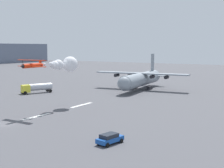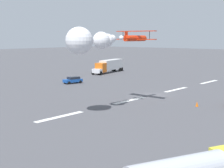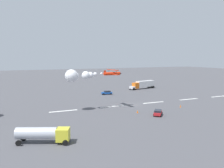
% 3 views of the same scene
% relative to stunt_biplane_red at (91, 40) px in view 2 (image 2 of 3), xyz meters
% --- Properties ---
extents(ground_plane, '(440.00, 440.00, 0.00)m').
position_rel_stunt_biplane_red_xyz_m(ground_plane, '(-18.40, -1.71, -10.02)').
color(ground_plane, '#4C4C51').
rests_on(ground_plane, ground).
extents(runway_stripe_1, '(8.00, 0.90, 0.01)m').
position_rel_stunt_biplane_red_xyz_m(runway_stripe_1, '(-41.13, -1.71, -10.02)').
color(runway_stripe_1, white).
rests_on(runway_stripe_1, ground).
extents(runway_stripe_2, '(8.00, 0.90, 0.01)m').
position_rel_stunt_biplane_red_xyz_m(runway_stripe_2, '(-25.97, -1.71, -10.02)').
color(runway_stripe_2, white).
rests_on(runway_stripe_2, ground).
extents(runway_stripe_3, '(8.00, 0.90, 0.01)m').
position_rel_stunt_biplane_red_xyz_m(runway_stripe_3, '(-10.82, -1.71, -10.02)').
color(runway_stripe_3, white).
rests_on(runway_stripe_3, ground).
extents(runway_stripe_4, '(8.00, 0.90, 0.01)m').
position_rel_stunt_biplane_red_xyz_m(runway_stripe_4, '(4.33, -1.71, -10.02)').
color(runway_stripe_4, white).
rests_on(runway_stripe_4, ground).
extents(stunt_biplane_red, '(17.41, 7.32, 3.57)m').
position_rel_stunt_biplane_red_xyz_m(stunt_biplane_red, '(0.00, 0.00, 0.00)').
color(stunt_biplane_red, red).
extents(semi_truck_orange, '(14.23, 5.73, 3.70)m').
position_rel_stunt_biplane_red_xyz_m(semi_truck_orange, '(-41.31, -32.91, -7.90)').
color(semi_truck_orange, silver).
rests_on(semi_truck_orange, ground).
extents(followme_car_yellow, '(4.54, 2.69, 1.52)m').
position_rel_stunt_biplane_red_xyz_m(followme_car_yellow, '(-18.78, -24.07, -9.21)').
color(followme_car_yellow, '#194CA5').
rests_on(followme_car_yellow, ground).
extents(traffic_cone_far, '(0.44, 0.44, 0.75)m').
position_rel_stunt_biplane_red_xyz_m(traffic_cone_far, '(-13.52, 9.05, -9.65)').
color(traffic_cone_far, orange).
rests_on(traffic_cone_far, ground).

